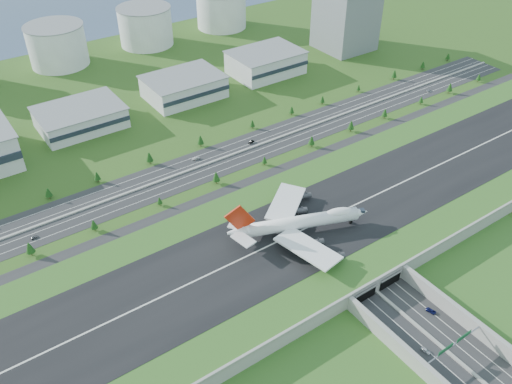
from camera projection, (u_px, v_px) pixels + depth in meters
ground at (311, 237)px, 298.05m from camera, size 1200.00×1200.00×0.00m
airfield_deck at (312, 231)px, 295.54m from camera, size 520.00×100.00×9.20m
underpass_road at (461, 357)px, 230.38m from camera, size 38.80×120.40×8.00m
sign_gantry_near at (454, 345)px, 231.17m from camera, size 38.70×0.70×9.80m
north_expressway at (220, 159)px, 360.72m from camera, size 560.00×36.00×0.12m
tree_row at (231, 149)px, 361.71m from camera, size 497.20×48.66×8.35m
hangar_mid_a at (80, 118)px, 391.48m from camera, size 58.00×42.00×15.00m
hangar_mid_b at (184, 87)px, 429.86m from camera, size 58.00×42.00×17.00m
hangar_mid_c at (266, 63)px, 465.95m from camera, size 58.00×42.00×19.00m
office_tower at (346, 19)px, 502.10m from camera, size 46.00×46.00×55.00m
fuel_tank_b at (57, 46)px, 476.20m from camera, size 50.00×50.00×35.00m
fuel_tank_c at (146, 26)px, 515.18m from camera, size 50.00×50.00×35.00m
fuel_tank_d at (221, 10)px, 554.16m from camera, size 50.00×50.00×35.00m
bay_water at (42, 7)px, 614.86m from camera, size 1200.00×260.00×0.06m
boeing_747 at (299, 222)px, 284.79m from camera, size 75.16×69.73×24.37m
car_0 at (426, 351)px, 236.14m from camera, size 2.31×4.79×1.58m
car_2 at (431, 311)px, 254.49m from camera, size 3.37×5.36×1.38m
car_4 at (34, 237)px, 296.41m from camera, size 4.32×2.17×1.41m
car_5 at (251, 142)px, 376.93m from camera, size 4.99×2.78×1.56m
car_6 at (428, 91)px, 442.08m from camera, size 5.15×3.23×1.33m
car_7 at (196, 158)px, 360.00m from camera, size 5.62×3.21×1.53m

